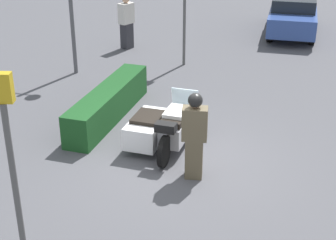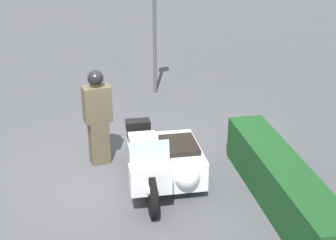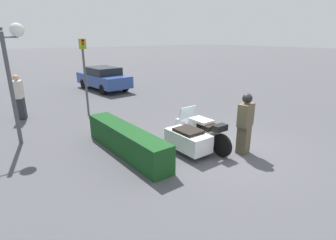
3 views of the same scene
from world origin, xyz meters
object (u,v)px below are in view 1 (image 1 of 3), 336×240
Objects in this scene: officer_rider at (195,134)px; pedestrian_bystander at (126,22)px; traffic_light_far at (11,150)px; hedge_bush_curbside at (109,103)px; parked_car_background at (293,14)px; police_motorcycle at (163,125)px.

officer_rider is 0.98× the size of pedestrian_bystander.
traffic_light_far reaches higher than pedestrian_bystander.
hedge_bush_curbside is 0.86× the size of parked_car_background.
traffic_light_far is (-3.47, 1.65, 1.17)m from officer_rider.
traffic_light_far reaches higher than hedge_bush_curbside.
police_motorcycle is at bearing -23.58° from traffic_light_far.
parked_car_background is at bearing -9.83° from police_motorcycle.
police_motorcycle is 4.92m from traffic_light_far.
police_motorcycle is 7.51m from pedestrian_bystander.
pedestrian_bystander reaches higher than officer_rider.
pedestrian_bystander is at bearing 120.99° from parked_car_background.
parked_car_background is (14.92, -2.52, -1.35)m from traffic_light_far.
pedestrian_bystander reaches higher than police_motorcycle.
hedge_bush_curbside is 10.04m from parked_car_background.
traffic_light_far is at bearing 172.64° from police_motorcycle.
police_motorcycle is 1.58m from officer_rider.
hedge_bush_curbside is at bearing 61.22° from police_motorcycle.
officer_rider is 4.02m from traffic_light_far.
parked_car_background is 2.38× the size of pedestrian_bystander.
hedge_bush_curbside is 1.18× the size of traffic_light_far.
traffic_light_far reaches higher than officer_rider.
police_motorcycle is 0.55× the size of parked_car_background.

